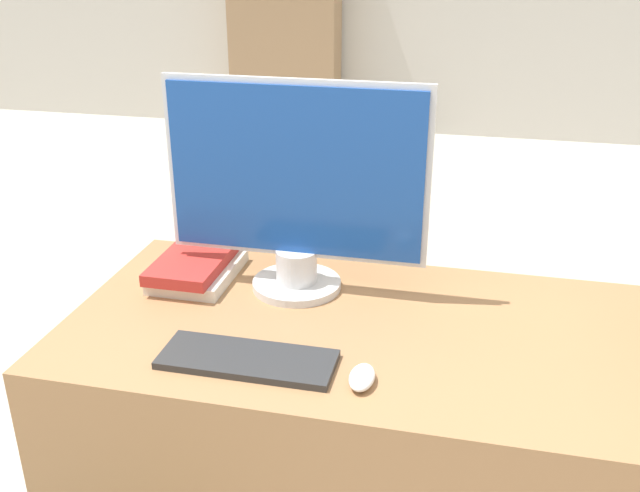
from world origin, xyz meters
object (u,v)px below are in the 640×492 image
keyboard (248,359)px  mouse (362,377)px  book_stack (196,267)px  far_chair (324,193)px  monitor (296,189)px

keyboard → mouse: size_ratio=3.92×
book_stack → far_chair: (0.01, 1.47, -0.29)m
monitor → keyboard: bearing=-91.9°
monitor → book_stack: monitor is taller
monitor → keyboard: (-0.01, -0.36, -0.26)m
mouse → book_stack: bearing=143.3°
mouse → book_stack: book_stack is taller
book_stack → far_chair: size_ratio=0.30×
keyboard → mouse: mouse is taller
far_chair → mouse: bearing=-26.9°
mouse → far_chair: 1.93m
mouse → far_chair: size_ratio=0.10×
far_chair → monitor: bearing=-31.8°
monitor → far_chair: (-0.26, 1.46, -0.53)m
monitor → far_chair: 1.58m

